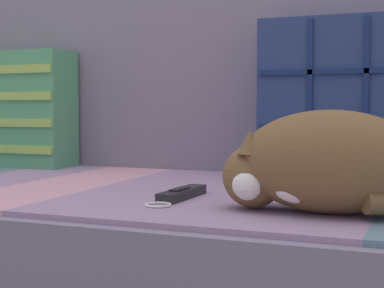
{
  "coord_description": "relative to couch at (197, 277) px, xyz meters",
  "views": [
    {
      "loc": [
        0.47,
        -1.11,
        0.58
      ],
      "look_at": [
        0.02,
        0.02,
        0.51
      ],
      "focal_mm": 55.0,
      "sensor_mm": 36.0,
      "label": 1
    }
  ],
  "objects": [
    {
      "name": "couch",
      "position": [
        0.0,
        0.0,
        0.0
      ],
      "size": [
        2.11,
        0.9,
        0.41
      ],
      "color": "brown",
      "rests_on": "ground_plane"
    },
    {
      "name": "sofa_backrest",
      "position": [
        -0.0,
        0.38,
        0.49
      ],
      "size": [
        2.07,
        0.14,
        0.57
      ],
      "color": "slate",
      "rests_on": "couch"
    },
    {
      "name": "throw_pillow_striped",
      "position": [
        -0.71,
        0.23,
        0.38
      ],
      "size": [
        0.41,
        0.14,
        0.34
      ],
      "color": "#4C9366",
      "rests_on": "couch"
    },
    {
      "name": "sleeping_cat",
      "position": [
        0.31,
        -0.23,
        0.29
      ],
      "size": [
        0.37,
        0.18,
        0.17
      ],
      "color": "brown",
      "rests_on": "couch"
    },
    {
      "name": "throw_pillow_quilted",
      "position": [
        0.28,
        0.23,
        0.4
      ],
      "size": [
        0.39,
        0.14,
        0.39
      ],
      "color": "navy",
      "rests_on": "couch"
    },
    {
      "name": "game_remote_far",
      "position": [
        0.03,
        -0.18,
        0.21
      ],
      "size": [
        0.05,
        0.21,
        0.02
      ],
      "color": "black",
      "rests_on": "couch"
    }
  ]
}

